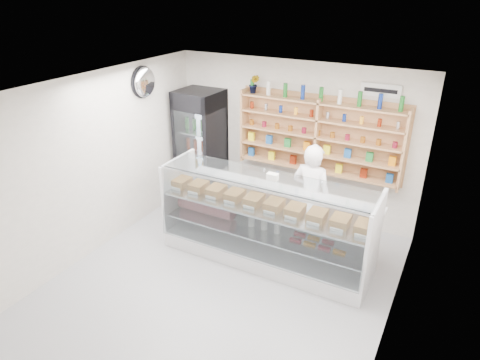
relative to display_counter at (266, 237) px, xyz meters
The scene contains 8 objects.
room 1.34m from the display_counter, 108.44° to the right, with size 5.00×5.00×5.00m.
display_counter is the anchor object (origin of this frame).
shop_worker 0.96m from the display_counter, 56.84° to the left, with size 0.64×0.42×1.76m, color white.
drinks_cooler 2.50m from the display_counter, 147.07° to the left, with size 0.81×0.79×2.17m.
wall_shelving 1.95m from the display_counter, 81.59° to the left, with size 2.84×0.28×1.33m.
potted_plant 2.68m from the display_counter, 123.27° to the left, with size 0.18×0.14×0.32m, color #1E6626.
security_mirror 3.23m from the display_counter, behind, with size 0.15×0.50×0.50m, color silver.
wall_sign 2.87m from the display_counter, 55.59° to the left, with size 0.62×0.03×0.20m, color white.
Camera 1 is at (2.60, -4.31, 3.96)m, focal length 32.00 mm.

